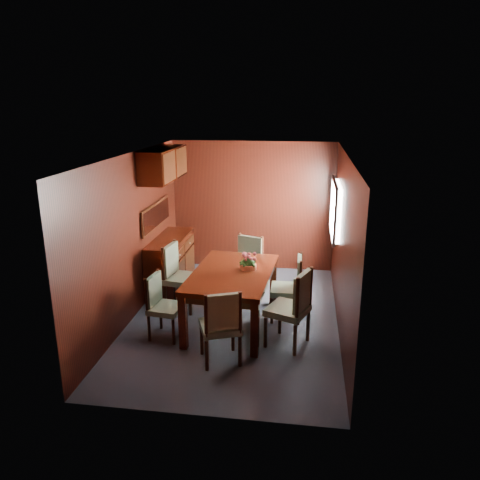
% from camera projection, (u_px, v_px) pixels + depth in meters
% --- Properties ---
extents(ground, '(4.50, 4.50, 0.00)m').
position_uv_depth(ground, '(235.00, 318.00, 6.94)').
color(ground, '#303642').
rests_on(ground, ground).
extents(room_shell, '(3.06, 4.52, 2.41)m').
position_uv_depth(room_shell, '(231.00, 206.00, 6.79)').
color(room_shell, black).
rests_on(room_shell, ground).
extents(sideboard, '(0.48, 1.40, 0.90)m').
position_uv_depth(sideboard, '(171.00, 263.00, 7.92)').
color(sideboard, black).
rests_on(sideboard, ground).
extents(dining_table, '(1.20, 1.80, 0.81)m').
position_uv_depth(dining_table, '(232.00, 279.00, 6.56)').
color(dining_table, black).
rests_on(dining_table, ground).
extents(chair_left_near, '(0.46, 0.47, 0.89)m').
position_uv_depth(chair_left_near, '(161.00, 302.00, 6.29)').
color(chair_left_near, black).
rests_on(chair_left_near, ground).
extents(chair_left_far, '(0.54, 0.55, 1.03)m').
position_uv_depth(chair_left_far, '(178.00, 273.00, 7.15)').
color(chair_left_far, black).
rests_on(chair_left_far, ground).
extents(chair_right_near, '(0.63, 0.64, 1.06)m').
position_uv_depth(chair_right_near, '(294.00, 305.00, 6.01)').
color(chair_right_near, black).
rests_on(chair_right_near, ground).
extents(chair_right_far, '(0.45, 0.47, 0.97)m').
position_uv_depth(chair_right_far, '(291.00, 284.00, 6.79)').
color(chair_right_far, black).
rests_on(chair_right_far, ground).
extents(chair_head, '(0.60, 0.59, 0.98)m').
position_uv_depth(chair_head, '(221.00, 323.00, 5.61)').
color(chair_head, black).
rests_on(chair_head, ground).
extents(chair_foot, '(0.61, 0.60, 1.00)m').
position_uv_depth(chair_foot, '(247.00, 263.00, 7.63)').
color(chair_foot, black).
rests_on(chair_foot, ground).
extents(flower_centerpiece, '(0.25, 0.25, 0.25)m').
position_uv_depth(flower_centerpiece, '(248.00, 261.00, 6.60)').
color(flower_centerpiece, '#C9693D').
rests_on(flower_centerpiece, dining_table).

